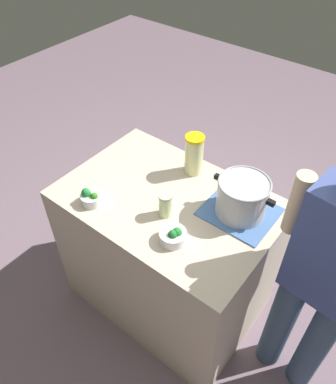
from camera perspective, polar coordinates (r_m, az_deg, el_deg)
The scene contains 9 objects.
ground_plane at distance 2.74m, azimuth 0.00°, elevation -15.21°, with size 8.00×8.00×0.00m, color slate.
counter_slab at distance 2.35m, azimuth 0.00°, elevation -9.24°, with size 1.15×0.77×0.94m, color #BFAD98.
dish_cloth at distance 1.96m, azimuth 10.68°, elevation -2.90°, with size 0.35×0.32×0.01m, color #476BA5.
cooking_pot at distance 1.89m, azimuth 11.09°, elevation -0.69°, with size 0.33×0.26×0.20m.
lemonade_pitcher at distance 2.10m, azimuth 3.93°, elevation 5.64°, with size 0.11×0.11×0.24m.
mason_jar at distance 1.88m, azimuth -0.37°, elevation -1.92°, with size 0.07×0.07×0.13m.
broccoli_bowl_front at distance 2.00m, azimuth -11.49°, elevation -0.85°, with size 0.11×0.11×0.09m.
broccoli_bowl_center at distance 1.78m, azimuth 0.78°, elevation -6.59°, with size 0.13×0.13×0.08m.
person_cook at distance 1.87m, azimuth 22.22°, elevation -12.40°, with size 0.50×0.23×1.60m.
Camera 1 is at (0.88, -1.12, 2.34)m, focal length 35.55 mm.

